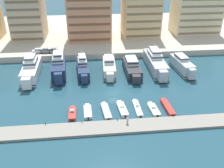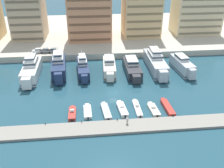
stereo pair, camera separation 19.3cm
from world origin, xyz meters
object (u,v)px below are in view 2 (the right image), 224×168
(yacht_ivory_center_left, at_px, (109,67))
(motorboat_white_left, at_px, (88,111))
(yacht_navy_mid_left, at_px, (83,67))
(car_white_far_left, at_px, (38,50))
(car_grey_left, at_px, (45,50))
(car_grey_mid_left, at_px, (53,50))
(yacht_silver_center_right, at_px, (155,62))
(pedestrian_near_edge, at_px, (127,120))
(yacht_white_far_left, at_px, (31,69))
(motorboat_grey_mid_left, at_px, (106,111))
(motorboat_white_center, at_px, (137,108))
(motorboat_red_mid_right, at_px, (168,107))
(motorboat_cream_center_right, at_px, (154,109))
(yacht_silver_mid_right, at_px, (182,65))
(motorboat_white_center_left, at_px, (122,109))
(yacht_navy_left, at_px, (59,66))
(yacht_charcoal_center, at_px, (132,67))
(motorboat_red_far_left, at_px, (72,113))

(yacht_ivory_center_left, relative_size, motorboat_white_left, 2.44)
(yacht_navy_mid_left, bearing_deg, car_white_far_left, 138.39)
(car_grey_left, bearing_deg, car_grey_mid_left, -1.98)
(yacht_silver_center_right, bearing_deg, pedestrian_near_edge, -115.25)
(yacht_white_far_left, bearing_deg, car_grey_mid_left, 71.15)
(yacht_navy_mid_left, relative_size, motorboat_grey_mid_left, 2.12)
(car_white_far_left, xyz_separation_m, pedestrian_near_edge, (28.01, -46.26, -1.70))
(car_white_far_left, relative_size, car_grey_left, 1.02)
(motorboat_white_left, bearing_deg, motorboat_white_center, 0.95)
(yacht_white_far_left, height_order, motorboat_white_left, yacht_white_far_left)
(motorboat_grey_mid_left, distance_m, motorboat_white_center, 8.42)
(motorboat_white_left, xyz_separation_m, motorboat_red_mid_right, (21.21, -0.40, 0.13))
(motorboat_white_center, xyz_separation_m, motorboat_cream_center_right, (4.13, -1.08, 0.01))
(yacht_silver_center_right, bearing_deg, yacht_silver_mid_right, -17.13)
(yacht_ivory_center_left, relative_size, motorboat_white_center_left, 2.22)
(motorboat_red_mid_right, bearing_deg, yacht_navy_left, 140.49)
(yacht_white_far_left, height_order, motorboat_grey_mid_left, yacht_white_far_left)
(motorboat_cream_center_right, relative_size, car_grey_mid_left, 1.62)
(yacht_charcoal_center, height_order, car_grey_left, yacht_charcoal_center)
(motorboat_grey_mid_left, bearing_deg, yacht_ivory_center_left, 82.76)
(yacht_navy_left, relative_size, motorboat_cream_center_right, 2.70)
(motorboat_white_left, bearing_deg, pedestrian_near_edge, -33.78)
(yacht_silver_mid_right, relative_size, motorboat_cream_center_right, 2.37)
(motorboat_white_left, bearing_deg, motorboat_red_far_left, -172.54)
(yacht_white_far_left, xyz_separation_m, motorboat_grey_mid_left, (22.94, -23.78, -2.19))
(motorboat_white_center, distance_m, pedestrian_near_edge, 7.61)
(yacht_silver_center_right, distance_m, car_white_far_left, 45.37)
(motorboat_white_center_left, height_order, motorboat_red_mid_right, motorboat_white_center_left)
(yacht_navy_mid_left, distance_m, motorboat_white_center_left, 26.60)
(yacht_navy_left, relative_size, pedestrian_near_edge, 10.88)
(yacht_ivory_center_left, xyz_separation_m, motorboat_red_far_left, (-11.84, -25.01, -1.60))
(yacht_silver_mid_right, distance_m, car_white_far_left, 54.70)
(yacht_ivory_center_left, distance_m, yacht_charcoal_center, 7.87)
(yacht_white_far_left, bearing_deg, motorboat_white_center, -36.54)
(yacht_navy_mid_left, xyz_separation_m, motorboat_red_mid_right, (22.37, -24.88, -1.70))
(yacht_silver_mid_right, bearing_deg, motorboat_grey_mid_left, -141.06)
(yacht_silver_mid_right, relative_size, car_grey_mid_left, 3.84)
(yacht_navy_left, bearing_deg, yacht_ivory_center_left, -0.84)
(yacht_ivory_center_left, xyz_separation_m, car_white_far_left, (-26.51, 15.46, 1.24))
(yacht_white_far_left, bearing_deg, motorboat_white_left, -52.21)
(motorboat_white_center_left, bearing_deg, motorboat_red_mid_right, -1.82)
(yacht_white_far_left, xyz_separation_m, yacht_navy_mid_left, (17.01, 1.04, -0.41))
(yacht_navy_left, distance_m, motorboat_cream_center_right, 36.99)
(yacht_navy_left, bearing_deg, yacht_charcoal_center, -3.31)
(yacht_charcoal_center, distance_m, car_grey_left, 35.40)
(yacht_navy_left, xyz_separation_m, car_white_far_left, (-9.30, 15.21, 0.51))
(yacht_navy_mid_left, distance_m, motorboat_red_mid_right, 33.51)
(motorboat_grey_mid_left, bearing_deg, motorboat_white_center_left, 4.32)
(yacht_silver_center_right, height_order, yacht_silver_mid_right, yacht_silver_center_right)
(motorboat_white_left, height_order, motorboat_grey_mid_left, motorboat_grey_mid_left)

